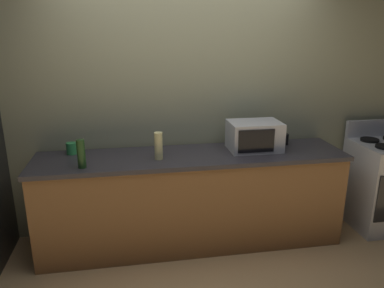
{
  "coord_description": "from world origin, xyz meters",
  "views": [
    {
      "loc": [
        -0.54,
        -2.76,
        1.98
      ],
      "look_at": [
        0.0,
        0.4,
        1.0
      ],
      "focal_mm": 34.67,
      "sensor_mm": 36.0,
      "label": 1
    }
  ],
  "objects_px": {
    "bottle_wine": "(81,154)",
    "mug_black": "(284,139)",
    "bottle_vinegar": "(159,146)",
    "microwave": "(254,136)",
    "stove_range": "(382,184)",
    "mug_green": "(71,148)"
  },
  "relations": [
    {
      "from": "bottle_wine",
      "to": "mug_black",
      "type": "distance_m",
      "value": 1.94
    },
    {
      "from": "bottle_wine",
      "to": "bottle_vinegar",
      "type": "height_order",
      "value": "bottle_vinegar"
    },
    {
      "from": "microwave",
      "to": "bottle_vinegar",
      "type": "bearing_deg",
      "value": -172.36
    },
    {
      "from": "stove_range",
      "to": "mug_black",
      "type": "relative_size",
      "value": 10.19
    },
    {
      "from": "bottle_vinegar",
      "to": "mug_black",
      "type": "distance_m",
      "value": 1.29
    },
    {
      "from": "mug_green",
      "to": "mug_black",
      "type": "bearing_deg",
      "value": -1.25
    },
    {
      "from": "microwave",
      "to": "mug_black",
      "type": "relative_size",
      "value": 4.53
    },
    {
      "from": "bottle_wine",
      "to": "mug_green",
      "type": "distance_m",
      "value": 0.41
    },
    {
      "from": "bottle_wine",
      "to": "microwave",
      "type": "bearing_deg",
      "value": 8.45
    },
    {
      "from": "bottle_wine",
      "to": "mug_black",
      "type": "bearing_deg",
      "value": 10.15
    },
    {
      "from": "bottle_wine",
      "to": "mug_green",
      "type": "relative_size",
      "value": 2.25
    },
    {
      "from": "microwave",
      "to": "bottle_wine",
      "type": "height_order",
      "value": "microwave"
    },
    {
      "from": "bottle_vinegar",
      "to": "bottle_wine",
      "type": "bearing_deg",
      "value": -170.4
    },
    {
      "from": "microwave",
      "to": "bottle_vinegar",
      "type": "xyz_separation_m",
      "value": [
        -0.91,
        -0.12,
        -0.01
      ]
    },
    {
      "from": "stove_range",
      "to": "bottle_wine",
      "type": "bearing_deg",
      "value": -176.45
    },
    {
      "from": "bottle_vinegar",
      "to": "mug_black",
      "type": "relative_size",
      "value": 2.29
    },
    {
      "from": "microwave",
      "to": "bottle_vinegar",
      "type": "relative_size",
      "value": 1.98
    },
    {
      "from": "stove_range",
      "to": "bottle_vinegar",
      "type": "bearing_deg",
      "value": -178.15
    },
    {
      "from": "stove_range",
      "to": "mug_green",
      "type": "height_order",
      "value": "stove_range"
    },
    {
      "from": "microwave",
      "to": "bottle_vinegar",
      "type": "height_order",
      "value": "microwave"
    },
    {
      "from": "microwave",
      "to": "bottle_wine",
      "type": "bearing_deg",
      "value": -171.55
    },
    {
      "from": "mug_black",
      "to": "stove_range",
      "type": "bearing_deg",
      "value": -8.62
    }
  ]
}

